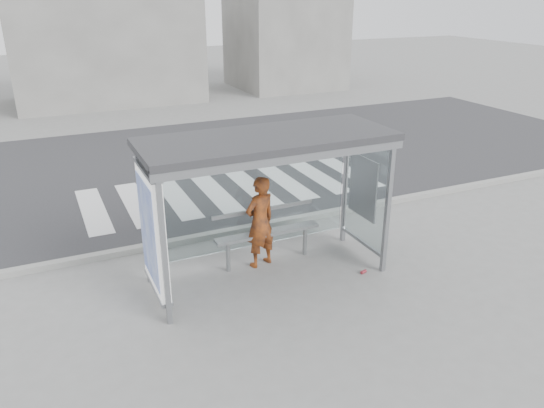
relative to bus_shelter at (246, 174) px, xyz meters
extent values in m
plane|color=slate|center=(0.37, -0.06, -1.98)|extent=(80.00, 80.00, 0.00)
cube|color=#2E2E30|center=(0.37, 6.94, -1.98)|extent=(30.00, 10.00, 0.01)
cube|color=gray|center=(0.37, 1.89, -1.92)|extent=(30.00, 0.18, 0.12)
cube|color=silver|center=(-2.13, 4.44, -1.98)|extent=(0.55, 3.00, 0.00)
cube|color=silver|center=(-1.13, 4.44, -1.98)|extent=(0.55, 3.00, 0.00)
cube|color=silver|center=(-0.13, 4.44, -1.98)|extent=(0.55, 3.00, 0.00)
cube|color=silver|center=(0.87, 4.44, -1.98)|extent=(0.55, 3.00, 0.00)
cube|color=silver|center=(1.87, 4.44, -1.98)|extent=(0.55, 3.00, 0.00)
cube|color=silver|center=(2.87, 4.44, -1.98)|extent=(0.55, 3.00, 0.00)
cube|color=silver|center=(3.87, 4.44, -1.98)|extent=(0.55, 3.00, 0.00)
cube|color=silver|center=(4.87, 4.44, -1.98)|extent=(0.55, 3.00, 0.00)
cube|color=gray|center=(-1.63, -0.76, -0.73)|extent=(0.08, 0.08, 2.50)
cube|color=gray|center=(2.37, -0.76, -0.73)|extent=(0.08, 0.08, 2.50)
cube|color=gray|center=(-1.63, 0.64, -0.73)|extent=(0.08, 0.08, 2.50)
cube|color=gray|center=(2.37, 0.64, -0.73)|extent=(0.08, 0.08, 2.50)
cube|color=#2D2D30|center=(0.37, -0.06, 0.58)|extent=(4.25, 1.65, 0.12)
cube|color=gray|center=(0.37, -0.82, 0.47)|extent=(4.25, 0.06, 0.18)
cube|color=white|center=(0.37, 0.64, -0.68)|extent=(3.80, 0.02, 2.00)
cube|color=white|center=(-1.63, -0.06, -0.68)|extent=(0.15, 1.25, 2.00)
cube|color=blue|center=(-1.54, -0.06, -0.68)|extent=(0.01, 1.10, 1.70)
cylinder|color=#CB6612|center=(-1.53, 0.19, -0.43)|extent=(0.02, 0.32, 0.32)
cube|color=white|center=(2.37, -0.06, -0.68)|extent=(0.03, 1.25, 2.00)
cube|color=beige|center=(2.34, -0.01, -0.58)|extent=(0.03, 0.86, 1.16)
cube|color=slate|center=(0.37, 17.94, 0.52)|extent=(8.00, 5.00, 5.00)
cube|color=slate|center=(9.37, 17.94, 1.52)|extent=(5.00, 5.00, 7.00)
imported|color=orange|center=(0.41, 0.40, -1.11)|extent=(0.73, 0.58, 1.76)
cube|color=slate|center=(0.57, 0.41, -1.36)|extent=(2.04, 0.25, 0.06)
cylinder|color=slate|center=(-0.23, 0.41, -1.69)|extent=(0.08, 0.08, 0.60)
cylinder|color=slate|center=(1.36, 0.41, -1.69)|extent=(0.08, 0.08, 0.60)
cube|color=slate|center=(0.57, 0.60, -0.96)|extent=(2.04, 0.04, 0.07)
cylinder|color=#C43947|center=(2.00, -0.71, -1.95)|extent=(0.13, 0.09, 0.06)
camera|label=1|loc=(-3.07, -7.75, 2.87)|focal=35.00mm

